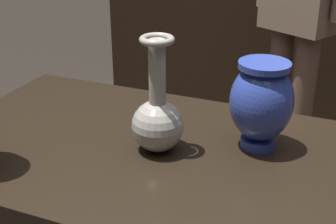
% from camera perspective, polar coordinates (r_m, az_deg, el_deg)
% --- Properties ---
extents(back_display_shelf, '(2.60, 0.40, 0.99)m').
position_cam_1_polar(back_display_shelf, '(3.22, 15.91, 8.49)').
color(back_display_shelf, black).
rests_on(back_display_shelf, ground_plane).
extents(vase_centerpiece, '(0.12, 0.12, 0.27)m').
position_cam_1_polar(vase_centerpiece, '(1.07, -1.31, -0.67)').
color(vase_centerpiece, gray).
rests_on(vase_centerpiece, display_plinth).
extents(vase_right_accent, '(0.14, 0.14, 0.21)m').
position_cam_1_polar(vase_right_accent, '(1.10, 11.09, 1.24)').
color(vase_right_accent, '#2D429E').
rests_on(vase_right_accent, display_plinth).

